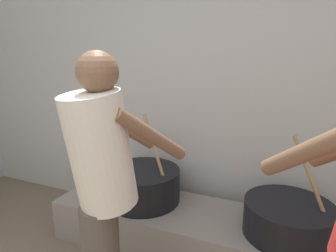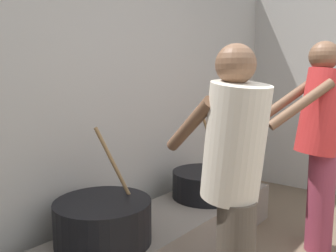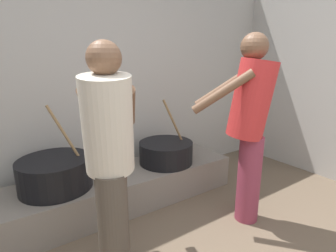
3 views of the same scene
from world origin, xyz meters
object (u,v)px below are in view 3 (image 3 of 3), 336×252
Objects in this scene: cook_in_red_shirt at (250,120)px; cook_in_cream_shirt at (109,151)px; cooking_pot_main at (55,173)px; cooking_pot_secondary at (166,152)px.

cook_in_red_shirt is 1.19m from cook_in_cream_shirt.
cook_in_cream_shirt is at bearing -76.30° from cooking_pot_main.
cook_in_red_shirt reaches higher than cooking_pot_main.
cook_in_red_shirt reaches higher than cooking_pot_secondary.
cook_in_red_shirt is at bearing -71.02° from cooking_pot_secondary.
cooking_pot_main is 1.10m from cooking_pot_secondary.
cook_in_red_shirt is at bearing -4.16° from cook_in_cream_shirt.
cooking_pot_main is 1.70m from cook_in_red_shirt.
cooking_pot_secondary is 0.42× the size of cook_in_red_shirt.
cooking_pot_main is 1.06× the size of cooking_pot_secondary.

